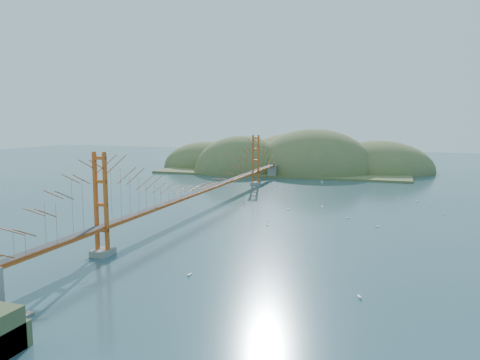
% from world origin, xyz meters
% --- Properties ---
extents(ground, '(320.00, 320.00, 0.00)m').
position_xyz_m(ground, '(0.00, 0.00, 0.00)').
color(ground, '#305261').
rests_on(ground, ground).
extents(bridge, '(2.20, 94.40, 12.00)m').
position_xyz_m(bridge, '(0.00, 0.18, 7.01)').
color(bridge, gray).
rests_on(bridge, ground).
extents(far_headlands, '(84.00, 58.00, 25.00)m').
position_xyz_m(far_headlands, '(2.21, 68.52, 0.00)').
color(far_headlands, olive).
rests_on(far_headlands, ground).
extents(sailboat_4, '(0.66, 0.66, 0.69)m').
position_xyz_m(sailboat_4, '(38.43, 6.92, 0.15)').
color(sailboat_4, white).
rests_on(sailboat_4, ground).
extents(sailboat_0, '(0.48, 0.49, 0.55)m').
position_xyz_m(sailboat_0, '(13.56, -9.26, 0.13)').
color(sailboat_0, white).
rests_on(sailboat_0, ground).
extents(sailboat_2, '(0.61, 0.61, 0.64)m').
position_xyz_m(sailboat_2, '(24.14, -0.96, 0.15)').
color(sailboat_2, white).
rests_on(sailboat_2, ground).
extents(sailboat_14, '(0.61, 0.61, 0.67)m').
position_xyz_m(sailboat_14, '(18.99, 6.95, 0.15)').
color(sailboat_14, white).
rests_on(sailboat_14, ground).
extents(sailboat_3, '(0.52, 0.48, 0.58)m').
position_xyz_m(sailboat_3, '(6.22, 28.66, 0.14)').
color(sailboat_3, white).
rests_on(sailboat_3, ground).
extents(sailboat_9, '(0.57, 0.57, 0.60)m').
position_xyz_m(sailboat_9, '(37.05, 15.51, 0.14)').
color(sailboat_9, white).
rests_on(sailboat_9, ground).
extents(sailboat_15, '(0.61, 0.62, 0.70)m').
position_xyz_m(sailboat_15, '(34.91, 18.52, 0.15)').
color(sailboat_15, white).
rests_on(sailboat_15, ground).
extents(sailboat_6, '(0.61, 0.61, 0.68)m').
position_xyz_m(sailboat_6, '(28.39, -33.72, 0.15)').
color(sailboat_6, white).
rests_on(sailboat_6, ground).
extents(sailboat_8, '(0.55, 0.49, 0.62)m').
position_xyz_m(sailboat_8, '(31.60, 20.53, 0.14)').
color(sailboat_8, white).
rests_on(sailboat_8, ground).
extents(sailboat_10, '(0.52, 0.59, 0.67)m').
position_xyz_m(sailboat_10, '(12.12, -33.06, 0.15)').
color(sailboat_10, white).
rests_on(sailboat_10, ground).
extents(sailboat_16, '(0.62, 0.57, 0.70)m').
position_xyz_m(sailboat_16, '(13.80, 3.13, 0.15)').
color(sailboat_16, white).
rests_on(sailboat_16, ground).
extents(sailboat_12, '(0.64, 0.58, 0.73)m').
position_xyz_m(sailboat_12, '(13.99, 39.54, 0.16)').
color(sailboat_12, white).
rests_on(sailboat_12, ground).
extents(sailboat_extra_0, '(0.60, 0.60, 0.67)m').
position_xyz_m(sailboat_extra_0, '(28.75, -5.68, 0.15)').
color(sailboat_extra_0, white).
rests_on(sailboat_extra_0, ground).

